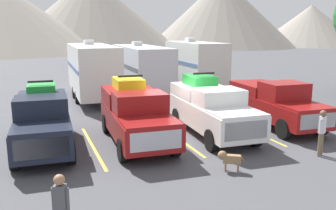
{
  "coord_description": "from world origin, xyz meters",
  "views": [
    {
      "loc": [
        -5.62,
        -13.95,
        4.51
      ],
      "look_at": [
        0.0,
        0.76,
        1.2
      ],
      "focal_mm": 38.69,
      "sensor_mm": 36.0,
      "label": 1
    }
  ],
  "objects_px": {
    "pickup_truck_d": "(275,102)",
    "pickup_truck_b": "(135,113)",
    "person_b": "(322,130)",
    "camper_trailer_a": "(92,69)",
    "camper_trailer_c": "(195,64)",
    "camper_trailer_b": "(141,67)",
    "pickup_truck_c": "(211,107)",
    "dog": "(228,158)",
    "person_a": "(61,207)",
    "pickup_truck_a": "(43,119)"
  },
  "relations": [
    {
      "from": "pickup_truck_d",
      "to": "person_b",
      "type": "distance_m",
      "value": 4.37
    },
    {
      "from": "camper_trailer_a",
      "to": "camper_trailer_c",
      "type": "height_order",
      "value": "camper_trailer_c"
    },
    {
      "from": "camper_trailer_b",
      "to": "pickup_truck_d",
      "type": "bearing_deg",
      "value": -71.23
    },
    {
      "from": "pickup_truck_d",
      "to": "camper_trailer_c",
      "type": "bearing_deg",
      "value": 88.47
    },
    {
      "from": "camper_trailer_b",
      "to": "camper_trailer_c",
      "type": "height_order",
      "value": "camper_trailer_c"
    },
    {
      "from": "pickup_truck_b",
      "to": "dog",
      "type": "xyz_separation_m",
      "value": [
        1.9,
        -4.16,
        -0.74
      ]
    },
    {
      "from": "camper_trailer_c",
      "to": "pickup_truck_b",
      "type": "bearing_deg",
      "value": -126.71
    },
    {
      "from": "pickup_truck_d",
      "to": "camper_trailer_c",
      "type": "xyz_separation_m",
      "value": [
        0.25,
        9.46,
        0.96
      ]
    },
    {
      "from": "pickup_truck_c",
      "to": "person_a",
      "type": "relative_size",
      "value": 3.46
    },
    {
      "from": "camper_trailer_a",
      "to": "camper_trailer_b",
      "type": "height_order",
      "value": "camper_trailer_a"
    },
    {
      "from": "pickup_truck_a",
      "to": "person_a",
      "type": "xyz_separation_m",
      "value": [
        0.08,
        -7.16,
        -0.19
      ]
    },
    {
      "from": "person_b",
      "to": "person_a",
      "type": "bearing_deg",
      "value": -164.41
    },
    {
      "from": "pickup_truck_d",
      "to": "pickup_truck_b",
      "type": "bearing_deg",
      "value": -178.89
    },
    {
      "from": "pickup_truck_d",
      "to": "camper_trailer_c",
      "type": "relative_size",
      "value": 0.78
    },
    {
      "from": "pickup_truck_b",
      "to": "pickup_truck_c",
      "type": "xyz_separation_m",
      "value": [
        3.37,
        -0.12,
        -0.01
      ]
    },
    {
      "from": "pickup_truck_c",
      "to": "person_b",
      "type": "bearing_deg",
      "value": -58.72
    },
    {
      "from": "person_a",
      "to": "camper_trailer_b",
      "type": "bearing_deg",
      "value": 68.05
    },
    {
      "from": "pickup_truck_c",
      "to": "camper_trailer_c",
      "type": "relative_size",
      "value": 0.77
    },
    {
      "from": "camper_trailer_a",
      "to": "camper_trailer_c",
      "type": "xyz_separation_m",
      "value": [
        7.27,
        -0.08,
        0.05
      ]
    },
    {
      "from": "pickup_truck_d",
      "to": "person_b",
      "type": "bearing_deg",
      "value": -104.98
    },
    {
      "from": "camper_trailer_a",
      "to": "camper_trailer_c",
      "type": "relative_size",
      "value": 1.22
    },
    {
      "from": "person_b",
      "to": "pickup_truck_b",
      "type": "bearing_deg",
      "value": 144.73
    },
    {
      "from": "pickup_truck_d",
      "to": "camper_trailer_b",
      "type": "distance_m",
      "value": 10.87
    },
    {
      "from": "camper_trailer_c",
      "to": "person_b",
      "type": "height_order",
      "value": "camper_trailer_c"
    },
    {
      "from": "person_b",
      "to": "dog",
      "type": "height_order",
      "value": "person_b"
    },
    {
      "from": "person_a",
      "to": "pickup_truck_a",
      "type": "bearing_deg",
      "value": 90.6
    },
    {
      "from": "camper_trailer_b",
      "to": "pickup_truck_b",
      "type": "bearing_deg",
      "value": -108.17
    },
    {
      "from": "pickup_truck_a",
      "to": "pickup_truck_b",
      "type": "relative_size",
      "value": 1.0
    },
    {
      "from": "pickup_truck_c",
      "to": "pickup_truck_d",
      "type": "relative_size",
      "value": 0.98
    },
    {
      "from": "camper_trailer_c",
      "to": "dog",
      "type": "relative_size",
      "value": 9.95
    },
    {
      "from": "pickup_truck_a",
      "to": "person_b",
      "type": "distance_m",
      "value": 10.37
    },
    {
      "from": "person_b",
      "to": "pickup_truck_d",
      "type": "bearing_deg",
      "value": 75.02
    },
    {
      "from": "camper_trailer_b",
      "to": "person_b",
      "type": "distance_m",
      "value": 14.7
    },
    {
      "from": "camper_trailer_c",
      "to": "person_a",
      "type": "height_order",
      "value": "camper_trailer_c"
    },
    {
      "from": "pickup_truck_d",
      "to": "person_b",
      "type": "height_order",
      "value": "pickup_truck_d"
    },
    {
      "from": "dog",
      "to": "person_a",
      "type": "bearing_deg",
      "value": -155.05
    },
    {
      "from": "pickup_truck_d",
      "to": "camper_trailer_a",
      "type": "bearing_deg",
      "value": 126.33
    },
    {
      "from": "camper_trailer_a",
      "to": "pickup_truck_b",
      "type": "bearing_deg",
      "value": -89.32
    },
    {
      "from": "pickup_truck_b",
      "to": "camper_trailer_c",
      "type": "bearing_deg",
      "value": 53.29
    },
    {
      "from": "camper_trailer_a",
      "to": "camper_trailer_b",
      "type": "xyz_separation_m",
      "value": [
        3.53,
        0.72,
        -0.08
      ]
    },
    {
      "from": "camper_trailer_a",
      "to": "person_a",
      "type": "height_order",
      "value": "camper_trailer_a"
    },
    {
      "from": "pickup_truck_a",
      "to": "person_b",
      "type": "bearing_deg",
      "value": -26.23
    },
    {
      "from": "camper_trailer_a",
      "to": "person_b",
      "type": "xyz_separation_m",
      "value": [
        5.88,
        -13.75,
        -1.03
      ]
    },
    {
      "from": "pickup_truck_b",
      "to": "camper_trailer_c",
      "type": "relative_size",
      "value": 0.76
    },
    {
      "from": "person_a",
      "to": "dog",
      "type": "distance_m",
      "value": 5.93
    },
    {
      "from": "pickup_truck_a",
      "to": "camper_trailer_b",
      "type": "height_order",
      "value": "camper_trailer_b"
    },
    {
      "from": "pickup_truck_b",
      "to": "camper_trailer_a",
      "type": "xyz_separation_m",
      "value": [
        -0.11,
        9.67,
        0.82
      ]
    },
    {
      "from": "camper_trailer_b",
      "to": "person_b",
      "type": "bearing_deg",
      "value": -80.75
    },
    {
      "from": "pickup_truck_d",
      "to": "dog",
      "type": "height_order",
      "value": "pickup_truck_d"
    },
    {
      "from": "camper_trailer_c",
      "to": "pickup_truck_a",
      "type": "bearing_deg",
      "value": -139.62
    }
  ]
}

